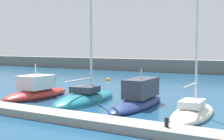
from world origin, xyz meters
TOP-DOWN VIEW (x-y plane):
  - ground_plane at (0.00, 0.00)m, footprint 120.00×120.00m
  - dock_pier at (0.00, -1.20)m, footprint 21.47×1.67m
  - motorboat_red_nearest at (-8.71, 4.20)m, footprint 2.70×7.25m
  - sailboat_teal_second at (-3.91, 4.45)m, footprint 3.44×8.21m
  - motorboat_navy_third at (0.25, 5.14)m, footprint 2.76×8.08m
  - sailboat_ivory_fourth at (4.63, 3.70)m, footprint 2.63×6.57m
  - mooring_buoy_orange at (-11.06, 19.04)m, footprint 0.66×0.66m
  - dock_bollard at (4.94, -1.20)m, footprint 0.20×0.20m

SIDE VIEW (x-z plane):
  - ground_plane at x=0.00m, z-range 0.00..0.00m
  - mooring_buoy_orange at x=-11.06m, z-range -0.33..0.33m
  - dock_pier at x=0.00m, z-range 0.00..0.45m
  - sailboat_ivory_fourth at x=4.63m, z-range -4.98..5.51m
  - sailboat_teal_second at x=-3.91m, z-range -6.41..7.01m
  - motorboat_red_nearest at x=-8.71m, z-range -0.99..2.09m
  - motorboat_navy_third at x=0.25m, z-range -0.88..2.03m
  - dock_bollard at x=4.94m, z-range 0.45..0.89m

